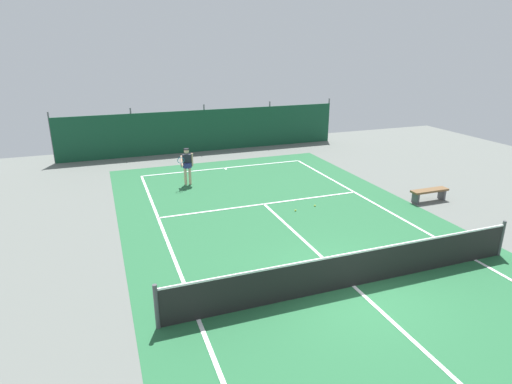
% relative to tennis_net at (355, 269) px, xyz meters
% --- Properties ---
extents(ground_plane, '(36.00, 36.00, 0.00)m').
position_rel_tennis_net_xyz_m(ground_plane, '(0.00, 0.00, -0.51)').
color(ground_plane, slate).
extents(court_surface, '(11.02, 26.60, 0.01)m').
position_rel_tennis_net_xyz_m(court_surface, '(0.00, 0.00, -0.51)').
color(court_surface, '#236038').
rests_on(court_surface, ground).
extents(tennis_net, '(10.12, 0.10, 1.10)m').
position_rel_tennis_net_xyz_m(tennis_net, '(0.00, 0.00, 0.00)').
color(tennis_net, black).
rests_on(tennis_net, ground).
extents(back_fence, '(16.30, 0.98, 2.70)m').
position_rel_tennis_net_xyz_m(back_fence, '(-0.00, 16.33, 0.16)').
color(back_fence, '#14472D').
rests_on(back_fence, ground).
extents(tennis_player, '(0.77, 0.72, 1.64)m').
position_rel_tennis_net_xyz_m(tennis_player, '(-2.29, 9.91, 0.45)').
color(tennis_player, '#D8AD8C').
rests_on(tennis_player, ground).
extents(tennis_ball_near_player, '(0.07, 0.07, 0.07)m').
position_rel_tennis_net_xyz_m(tennis_ball_near_player, '(-2.28, 10.75, -0.48)').
color(tennis_ball_near_player, '#CCDB33').
rests_on(tennis_ball_near_player, ground).
extents(tennis_ball_midcourt, '(0.07, 0.07, 0.07)m').
position_rel_tennis_net_xyz_m(tennis_ball_midcourt, '(0.84, 5.30, -0.48)').
color(tennis_ball_midcourt, '#CCDB33').
rests_on(tennis_ball_midcourt, ground).
extents(tennis_ball_by_sideline, '(0.07, 0.07, 0.07)m').
position_rel_tennis_net_xyz_m(tennis_ball_by_sideline, '(1.76, 5.48, -0.48)').
color(tennis_ball_by_sideline, '#CCDB33').
rests_on(tennis_ball_by_sideline, ground).
extents(parked_car, '(2.06, 4.22, 1.68)m').
position_rel_tennis_net_xyz_m(parked_car, '(-3.09, 18.41, 0.33)').
color(parked_car, navy).
rests_on(parked_car, ground).
extents(courtside_bench, '(1.60, 0.40, 0.49)m').
position_rel_tennis_net_xyz_m(courtside_bench, '(6.31, 4.46, -0.14)').
color(courtside_bench, brown).
rests_on(courtside_bench, ground).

